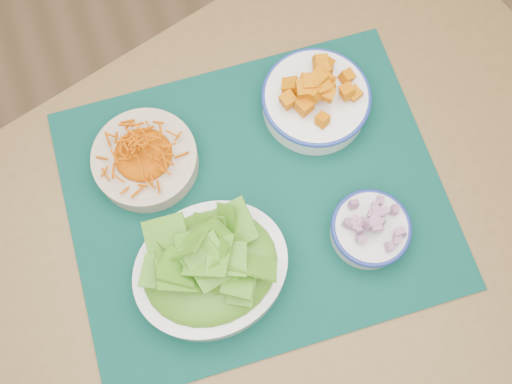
% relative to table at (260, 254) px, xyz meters
% --- Properties ---
extents(ground, '(4.00, 4.00, 0.00)m').
position_rel_table_xyz_m(ground, '(-0.17, 0.30, -0.66)').
color(ground, '#9A724A').
rests_on(ground, ground).
extents(table, '(1.46, 1.16, 0.75)m').
position_rel_table_xyz_m(table, '(0.00, 0.00, 0.00)').
color(table, brown).
rests_on(table, ground).
extents(placemat, '(0.64, 0.54, 0.00)m').
position_rel_table_xyz_m(placemat, '(0.02, 0.07, 0.09)').
color(placemat, black).
rests_on(placemat, table).
extents(carrot_bowl, '(0.21, 0.21, 0.07)m').
position_rel_table_xyz_m(carrot_bowl, '(-0.13, 0.19, 0.13)').
color(carrot_bowl, beige).
rests_on(carrot_bowl, placemat).
extents(squash_bowl, '(0.19, 0.19, 0.09)m').
position_rel_table_xyz_m(squash_bowl, '(0.17, 0.19, 0.14)').
color(squash_bowl, white).
rests_on(squash_bowl, placemat).
extents(lettuce_bowl, '(0.26, 0.23, 0.11)m').
position_rel_table_xyz_m(lettuce_bowl, '(-0.09, -0.02, 0.15)').
color(lettuce_bowl, white).
rests_on(lettuce_bowl, placemat).
extents(onion_bowl, '(0.14, 0.14, 0.07)m').
position_rel_table_xyz_m(onion_bowl, '(0.17, -0.05, 0.13)').
color(onion_bowl, silver).
rests_on(onion_bowl, placemat).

